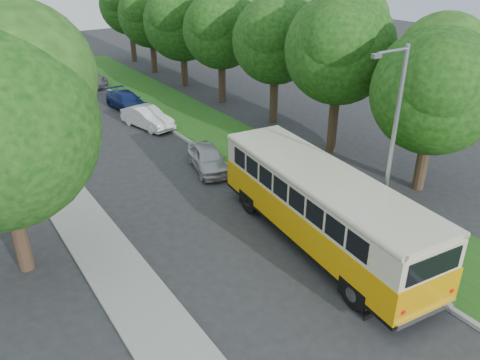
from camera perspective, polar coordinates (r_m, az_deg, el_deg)
ground at (r=18.57m, az=1.47°, el=-9.04°), size 120.00×120.00×0.00m
curb at (r=23.83m, az=1.59°, el=-0.29°), size 0.20×70.00×0.15m
grass_verge at (r=25.14m, az=5.96°, el=1.03°), size 4.50×70.00×0.13m
sidewalk at (r=20.72m, az=-17.81°, el=-6.13°), size 2.20×70.00×0.12m
treeline at (r=32.93m, az=-12.81°, el=17.29°), size 24.27×41.91×9.46m
lamppost_near at (r=17.52m, az=17.84°, el=3.67°), size 1.71×0.16×8.00m
lamppost_far at (r=29.35m, az=-25.40°, el=10.77°), size 1.71×0.16×7.50m
warning_sign at (r=26.26m, az=-22.34°, el=4.16°), size 0.56×0.10×2.50m
vintage_bus at (r=18.57m, az=9.81°, el=-3.51°), size 3.95×11.20×3.26m
car_silver at (r=25.19m, az=-3.94°, el=2.67°), size 2.50×4.19×1.33m
car_white at (r=31.98m, az=-11.22°, el=7.48°), size 2.39×4.42×1.38m
car_blue at (r=36.18m, az=-13.65°, el=9.37°), size 2.14×4.59×1.30m
car_grey at (r=43.90m, az=-18.10°, el=11.81°), size 2.50×5.09×1.39m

